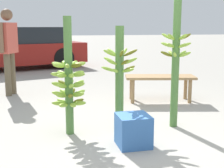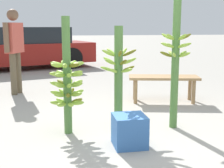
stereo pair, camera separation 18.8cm
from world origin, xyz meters
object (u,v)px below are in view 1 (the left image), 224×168
parked_car (15,48)px  vendor_person (8,44)px  banana_stalk_right (176,57)px  produce_crate (133,130)px  market_bench (160,80)px  banana_stalk_center (119,74)px  banana_stalk_left (69,81)px

parked_car → vendor_person: bearing=165.2°
banana_stalk_right → produce_crate: 1.11m
market_bench → banana_stalk_right: bearing=-91.9°
banana_stalk_center → market_bench: size_ratio=1.04×
market_bench → vendor_person: bearing=168.9°
banana_stalk_left → banana_stalk_center: size_ratio=1.08×
banana_stalk_right → market_bench: bearing=75.4°
banana_stalk_left → banana_stalk_right: size_ratio=0.80×
market_bench → banana_stalk_center: bearing=-117.7°
banana_stalk_right → market_bench: 1.45m
parked_car → banana_stalk_left: bearing=172.2°
vendor_person → parked_car: bearing=-154.2°
banana_stalk_left → produce_crate: size_ratio=4.07×
banana_stalk_center → produce_crate: (-0.01, -0.62, -0.51)m
parked_car → produce_crate: 6.87m
banana_stalk_center → parked_car: bearing=104.8°
banana_stalk_center → parked_car: size_ratio=0.29×
parked_car → produce_crate: bearing=176.6°
market_bench → produce_crate: market_bench is taller
banana_stalk_left → produce_crate: bearing=-40.9°
banana_stalk_center → parked_car: banana_stalk_center is taller
banana_stalk_right → market_bench: (0.34, 1.31, -0.52)m
banana_stalk_center → vendor_person: bearing=122.5°
produce_crate → banana_stalk_right: bearing=36.3°
banana_stalk_right → parked_car: 6.58m
banana_stalk_left → banana_stalk_right: banana_stalk_right is taller
banana_stalk_center → banana_stalk_left: bearing=-172.3°
banana_stalk_center → produce_crate: bearing=-90.9°
banana_stalk_right → market_bench: banana_stalk_right is taller
banana_stalk_center → banana_stalk_right: (0.68, -0.11, 0.20)m
banana_stalk_left → market_bench: (1.64, 1.28, -0.27)m
banana_stalk_left → banana_stalk_center: banana_stalk_left is taller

